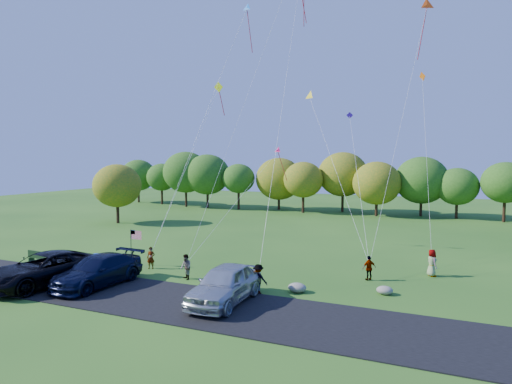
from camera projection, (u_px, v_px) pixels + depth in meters
ground at (201, 282)px, 28.36m from camera, size 140.00×140.00×0.00m
asphalt_lane at (163, 299)px, 24.71m from camera, size 44.00×6.00×0.06m
treeline at (357, 180)px, 60.09m from camera, size 75.36×27.45×8.27m
minivan_dark at (44, 269)px, 27.32m from camera, size 4.40×7.43×1.94m
minivan_navy at (98, 271)px, 27.22m from camera, size 2.75×6.23×1.78m
minivan_silver at (225, 284)px, 24.02m from camera, size 2.57×5.94×1.99m
flyer_a at (151, 258)px, 31.58m from camera, size 0.64×0.51×1.52m
flyer_b at (186, 267)px, 28.82m from camera, size 0.99×0.95×1.60m
flyer_c at (258, 279)px, 25.84m from camera, size 1.12×0.68×1.68m
flyer_d at (369, 268)px, 28.62m from camera, size 0.95×0.87×1.56m
flyer_e at (432, 263)px, 29.60m from camera, size 0.94×1.03×1.76m
park_bench at (37, 257)px, 32.91m from camera, size 1.79×0.48×0.99m
trash_barrel at (96, 260)px, 32.59m from camera, size 0.55×0.55×0.83m
flag_assembly at (134, 239)px, 32.31m from camera, size 0.96×0.62×2.60m
boulder_near at (297, 288)px, 26.12m from camera, size 1.08×0.84×0.54m
boulder_far at (385, 290)px, 25.70m from camera, size 0.92×0.76×0.48m
kites_aloft at (316, 15)px, 36.77m from camera, size 17.33×7.89×17.50m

